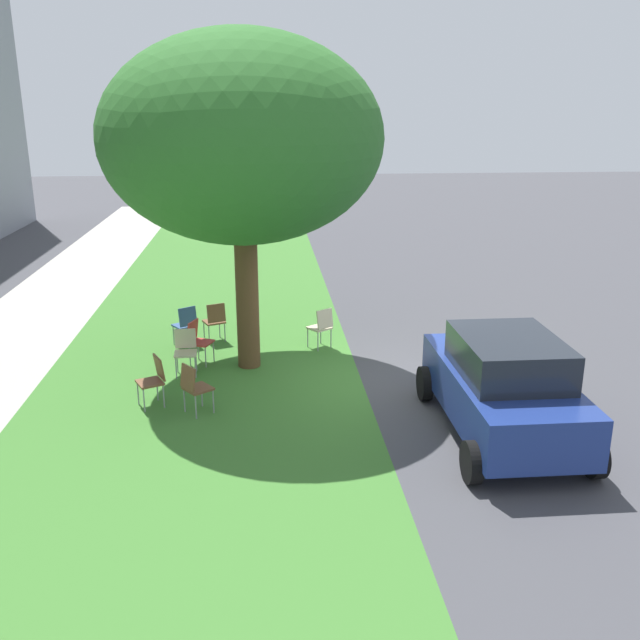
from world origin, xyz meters
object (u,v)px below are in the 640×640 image
at_px(chair_0, 322,325).
at_px(chair_6, 198,338).
at_px(parked_car, 503,385).
at_px(chair_5, 154,377).
at_px(chair_2, 186,323).
at_px(street_tree, 242,140).
at_px(chair_3, 186,348).
at_px(chair_4, 215,319).
at_px(chair_1, 194,385).

distance_m(chair_0, chair_6, 2.61).
xyz_separation_m(chair_0, parked_car, (-4.24, -2.44, 0.32)).
height_order(chair_0, chair_5, same).
bearing_deg(chair_2, chair_5, 175.62).
bearing_deg(street_tree, chair_3, 105.68).
bearing_deg(chair_0, street_tree, 120.41).
relative_size(chair_2, parked_car, 0.24).
bearing_deg(chair_0, chair_4, 74.73).
relative_size(chair_1, parked_car, 0.24).
bearing_deg(chair_2, chair_3, -174.47).
bearing_deg(chair_6, chair_1, -176.74).
xyz_separation_m(chair_1, chair_3, (1.85, 0.32, 0.00)).
bearing_deg(chair_6, chair_0, -75.30).
xyz_separation_m(chair_5, parked_car, (-1.58, -5.54, 0.32)).
distance_m(chair_4, chair_5, 3.39).
bearing_deg(chair_3, chair_0, -65.67).
bearing_deg(chair_0, chair_3, 114.33).
bearing_deg(chair_6, street_tree, -102.73).
bearing_deg(chair_6, chair_2, 17.80).
distance_m(chair_2, chair_3, 1.64).
relative_size(chair_4, parked_car, 0.24).
distance_m(street_tree, chair_3, 4.03).
relative_size(chair_0, chair_4, 1.00).
height_order(chair_0, chair_2, same).
height_order(chair_5, chair_6, same).
height_order(street_tree, parked_car, street_tree).
height_order(chair_0, parked_car, parked_car).
bearing_deg(chair_2, chair_1, -172.13).
bearing_deg(chair_4, chair_2, 109.02).
bearing_deg(chair_1, chair_0, -37.88).
bearing_deg(street_tree, chair_4, 26.36).
bearing_deg(chair_1, chair_4, -1.93).
distance_m(street_tree, chair_5, 4.52).
distance_m(street_tree, chair_1, 4.50).
bearing_deg(chair_4, chair_0, -105.27).
height_order(street_tree, chair_5, street_tree).
relative_size(chair_0, parked_car, 0.24).
distance_m(chair_5, parked_car, 5.77).
bearing_deg(chair_3, street_tree, -74.32).
bearing_deg(chair_3, parked_car, -120.38).
height_order(street_tree, chair_0, street_tree).
bearing_deg(chair_0, parked_car, -150.12).
bearing_deg(chair_5, chair_1, -119.44).
relative_size(chair_0, chair_1, 1.00).
xyz_separation_m(chair_3, chair_6, (0.56, -0.19, 0.00)).
xyz_separation_m(chair_1, chair_6, (2.41, 0.14, 0.00)).
bearing_deg(chair_3, chair_4, -13.63).
relative_size(chair_4, chair_5, 1.00).
xyz_separation_m(chair_5, chair_6, (2.00, -0.58, 0.00)).
xyz_separation_m(chair_3, chair_5, (-1.44, 0.39, 0.00)).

